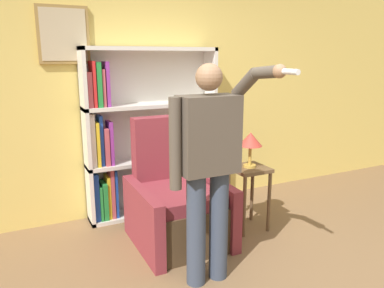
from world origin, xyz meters
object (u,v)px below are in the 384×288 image
bookcase (138,137)px  armchair (176,204)px  table_lamp (250,141)px  person_standing (209,162)px  side_table (249,182)px

bookcase → armchair: (0.13, -0.75, -0.54)m
bookcase → table_lamp: bookcase is taller
person_standing → side_table: bearing=38.3°
armchair → table_lamp: bearing=-7.8°
person_standing → table_lamp: 1.06m
bookcase → armchair: 0.93m
bookcase → person_standing: bookcase is taller
bookcase → side_table: 1.30m
person_standing → table_lamp: (0.83, 0.65, -0.05)m
side_table → bookcase: bearing=136.5°
side_table → table_lamp: size_ratio=1.87×
bookcase → armchair: size_ratio=1.57×
person_standing → side_table: (0.83, 0.65, -0.48)m
side_table → table_lamp: table_lamp is taller
armchair → person_standing: size_ratio=0.69×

